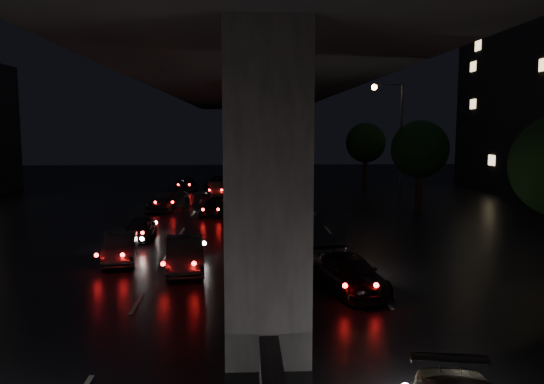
{
  "coord_description": "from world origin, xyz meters",
  "views": [
    {
      "loc": [
        -0.49,
        -22.57,
        5.55
      ],
      "look_at": [
        0.82,
        4.31,
        2.33
      ],
      "focal_mm": 35.0,
      "sensor_mm": 36.0,
      "label": 1
    }
  ],
  "objects": [
    {
      "name": "car_9",
      "position": [
        -2.94,
        21.25,
        0.59
      ],
      "size": [
        1.83,
        3.72,
        1.17
      ],
      "primitive_type": "imported",
      "rotation": [
        0.0,
        0.0,
        0.17
      ],
      "color": "#403D37",
      "rests_on": "ground"
    },
    {
      "name": "car_8",
      "position": [
        -2.67,
        11.13,
        0.56
      ],
      "size": [
        1.61,
        3.38,
        1.12
      ],
      "primitive_type": "imported",
      "rotation": [
        0.0,
        0.0,
        -0.09
      ],
      "color": "black",
      "rests_on": "ground"
    },
    {
      "name": "viaduct",
      "position": [
        0.0,
        5.0,
        8.34
      ],
      "size": [
        12.0,
        80.0,
        10.5
      ],
      "color": "#2D2D2F",
      "rests_on": "ground"
    },
    {
      "name": "car_11",
      "position": [
        -5.96,
        25.6,
        0.58
      ],
      "size": [
        2.48,
        4.41,
        1.16
      ],
      "primitive_type": "imported",
      "rotation": [
        0.0,
        0.0,
        0.14
      ],
      "color": "black",
      "rests_on": "ground"
    },
    {
      "name": "tree_d",
      "position": [
        11.0,
        28.0,
        4.2
      ],
      "size": [
        3.8,
        3.8,
        6.12
      ],
      "color": "black",
      "rests_on": "ground"
    },
    {
      "name": "tree_c",
      "position": [
        11.0,
        12.0,
        4.2
      ],
      "size": [
        3.8,
        3.8,
        6.12
      ],
      "color": "black",
      "rests_on": "ground"
    },
    {
      "name": "ground",
      "position": [
        0.0,
        0.0,
        0.0
      ],
      "size": [
        120.0,
        120.0,
        0.0
      ],
      "primitive_type": "plane",
      "color": "black",
      "rests_on": "ground"
    },
    {
      "name": "car_10",
      "position": [
        -2.96,
        25.66,
        0.62
      ],
      "size": [
        2.65,
        4.72,
        1.25
      ],
      "primitive_type": "imported",
      "rotation": [
        0.0,
        0.0,
        -0.13
      ],
      "color": "black",
      "rests_on": "ground"
    },
    {
      "name": "streetlight_far",
      "position": [
        10.97,
        18.0,
        5.66
      ],
      "size": [
        2.52,
        0.44,
        9.0
      ],
      "color": "#2D2D33",
      "rests_on": "ground"
    },
    {
      "name": "car_7",
      "position": [
        -5.86,
        13.89,
        0.67
      ],
      "size": [
        2.97,
        4.93,
        1.34
      ],
      "primitive_type": "imported",
      "rotation": [
        0.0,
        0.0,
        -0.25
      ],
      "color": "black",
      "rests_on": "ground"
    },
    {
      "name": "car_4",
      "position": [
        -5.78,
        -0.53,
        0.6
      ],
      "size": [
        1.81,
        3.77,
        1.19
      ],
      "primitive_type": "imported",
      "rotation": [
        0.0,
        0.0,
        0.16
      ],
      "color": "black",
      "rests_on": "ground"
    },
    {
      "name": "car_6",
      "position": [
        -5.87,
        3.95,
        0.56
      ],
      "size": [
        1.33,
        3.3,
        1.13
      ],
      "primitive_type": "imported",
      "rotation": [
        0.0,
        0.0,
        0.0
      ],
      "color": "black",
      "rests_on": "ground"
    },
    {
      "name": "car_3",
      "position": [
        3.05,
        -4.95,
        0.59
      ],
      "size": [
        2.53,
        4.33,
        1.18
      ],
      "primitive_type": "imported",
      "rotation": [
        0.0,
        0.0,
        0.23
      ],
      "color": "black",
      "rests_on": "ground"
    },
    {
      "name": "median_barrier",
      "position": [
        0.0,
        5.0,
        0.42
      ],
      "size": [
        0.45,
        70.0,
        0.85
      ],
      "primitive_type": "cube",
      "color": "#2D2D2F",
      "rests_on": "ground"
    },
    {
      "name": "car_5",
      "position": [
        -2.91,
        -2.09,
        0.66
      ],
      "size": [
        1.85,
        4.12,
        1.31
      ],
      "primitive_type": "imported",
      "rotation": [
        0.0,
        0.0,
        0.12
      ],
      "color": "black",
      "rests_on": "ground"
    }
  ]
}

